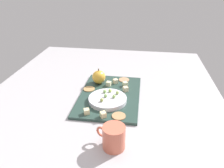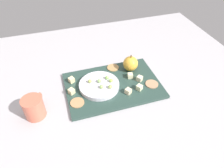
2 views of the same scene
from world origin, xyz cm
name	(u,v)px [view 1 (image 1 of 2)]	position (x,y,z in cm)	size (l,w,h in cm)	color
table	(105,97)	(0.00, 0.00, 2.38)	(125.73, 107.76, 4.76)	#ADA9AE
platter	(110,96)	(-3.34, -3.02, 5.36)	(38.78, 26.65, 1.20)	#294039
serving_dish	(108,99)	(-9.17, -2.98, 6.88)	(16.38, 16.38, 1.84)	silver
apple_whole	(99,77)	(7.12, 4.09, 9.26)	(6.60, 6.60, 6.60)	gold
apple_stem	(99,70)	(7.12, 4.09, 13.16)	(0.50, 0.50, 1.20)	brown
cheese_cube_0	(109,84)	(5.06, -1.19, 7.02)	(2.11, 2.11, 2.11)	beige
cheese_cube_1	(126,89)	(0.88, -9.79, 7.02)	(2.11, 2.11, 2.11)	beige
cheese_cube_2	(125,84)	(5.95, -9.15, 7.02)	(2.11, 2.11, 2.11)	beige
cheese_cube_3	(115,81)	(8.19, -4.10, 7.02)	(2.11, 2.11, 2.11)	beige
cheese_cube_4	(103,115)	(-20.54, -3.14, 7.02)	(2.11, 2.11, 2.11)	beige
cheese_cube_5	(87,111)	(-19.47, 3.63, 7.02)	(2.11, 2.11, 2.11)	beige
cracker_0	(124,80)	(12.13, -7.97, 6.16)	(5.35, 5.35, 0.40)	tan
cracker_1	(89,89)	(0.36, 7.44, 6.16)	(5.35, 5.35, 0.40)	tan
cracker_2	(119,116)	(-19.41, -9.02, 6.16)	(5.35, 5.35, 0.40)	tan
grape_0	(117,93)	(-5.66, -6.76, 8.53)	(1.63, 1.47, 1.44)	#94AE53
grape_1	(110,91)	(-4.22, -3.28, 8.49)	(1.63, 1.47, 1.37)	#9CC14E
grape_2	(102,100)	(-12.57, -1.15, 8.55)	(1.63, 1.47, 1.49)	#9BAD54
grape_3	(106,96)	(-8.84, -2.09, 8.50)	(1.63, 1.47, 1.38)	#89B963
grape_4	(114,96)	(-8.90, -5.72, 8.50)	(1.63, 1.47, 1.40)	#8FBD5E
grape_5	(105,91)	(-5.24, -1.08, 8.55)	(1.63, 1.47, 1.49)	#8CC15C
cup	(114,137)	(-34.58, -9.11, 8.80)	(7.37, 10.09, 8.09)	#D7684E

